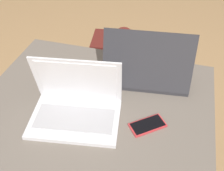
{
  "coord_description": "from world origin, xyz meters",
  "views": [
    {
      "loc": [
        0.27,
        -0.67,
        1.23
      ],
      "look_at": [
        0.06,
        0.07,
        0.55
      ],
      "focal_mm": 42.0,
      "sensor_mm": 36.0,
      "label": 1
    }
  ],
  "objects_px": {
    "laptop_far": "(146,69)",
    "cell_phone": "(148,125)",
    "laptop_near": "(76,106)",
    "backpack": "(123,71)"
  },
  "relations": [
    {
      "from": "laptop_near",
      "to": "backpack",
      "type": "distance_m",
      "value": 0.69
    },
    {
      "from": "laptop_far",
      "to": "backpack",
      "type": "distance_m",
      "value": 0.48
    },
    {
      "from": "laptop_near",
      "to": "backpack",
      "type": "xyz_separation_m",
      "value": [
        0.04,
        0.62,
        -0.3
      ]
    },
    {
      "from": "cell_phone",
      "to": "backpack",
      "type": "distance_m",
      "value": 0.7
    },
    {
      "from": "laptop_far",
      "to": "cell_phone",
      "type": "xyz_separation_m",
      "value": [
        0.06,
        -0.27,
        -0.05
      ]
    },
    {
      "from": "laptop_far",
      "to": "cell_phone",
      "type": "relative_size",
      "value": 2.72
    },
    {
      "from": "laptop_near",
      "to": "cell_phone",
      "type": "relative_size",
      "value": 2.53
    },
    {
      "from": "laptop_near",
      "to": "cell_phone",
      "type": "xyz_separation_m",
      "value": [
        0.27,
        0.02,
        -0.04
      ]
    },
    {
      "from": "laptop_far",
      "to": "backpack",
      "type": "height_order",
      "value": "laptop_far"
    },
    {
      "from": "laptop_far",
      "to": "cell_phone",
      "type": "height_order",
      "value": "laptop_far"
    }
  ]
}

